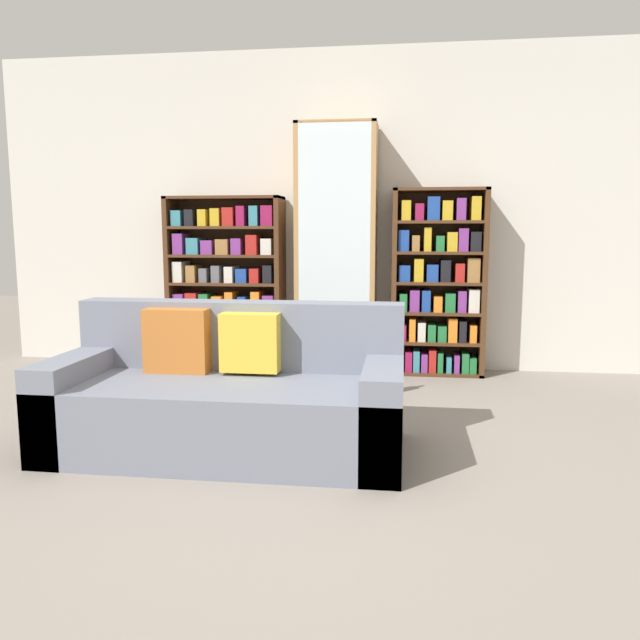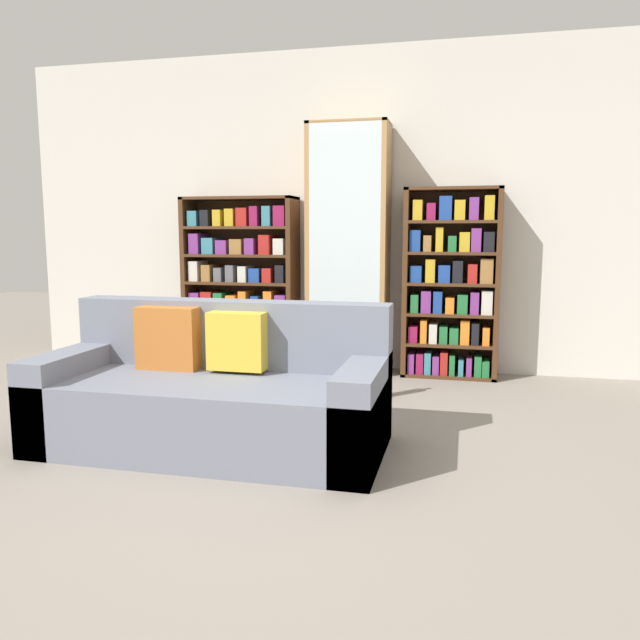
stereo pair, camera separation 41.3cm
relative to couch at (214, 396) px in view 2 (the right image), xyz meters
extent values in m
plane|color=gray|center=(0.51, -0.56, -0.28)|extent=(16.00, 16.00, 0.00)
cube|color=beige|center=(0.51, 2.22, 1.07)|extent=(6.33, 0.06, 2.70)
cube|color=slate|center=(0.00, -0.05, -0.08)|extent=(1.87, 0.83, 0.39)
cube|color=slate|center=(0.00, 0.26, 0.31)|extent=(1.87, 0.20, 0.39)
cube|color=slate|center=(-0.83, -0.05, -0.02)|extent=(0.20, 0.83, 0.51)
cube|color=slate|center=(0.84, -0.05, -0.02)|extent=(0.20, 0.83, 0.51)
cube|color=#B76628|center=(-0.32, 0.10, 0.29)|extent=(0.36, 0.12, 0.36)
cube|color=gold|center=(0.10, 0.10, 0.29)|extent=(0.32, 0.12, 0.32)
cube|color=#4C2D19|center=(-1.07, 2.01, 0.46)|extent=(0.04, 0.32, 1.47)
cube|color=#4C2D19|center=(-0.11, 2.01, 0.46)|extent=(0.04, 0.32, 1.47)
cube|color=#4C2D19|center=(-0.59, 2.01, 1.18)|extent=(0.99, 0.32, 0.02)
cube|color=#4C2D19|center=(-0.59, 2.01, -0.27)|extent=(0.99, 0.32, 0.02)
cube|color=#4C2D19|center=(-0.59, 2.16, 0.46)|extent=(0.99, 0.01, 1.47)
cube|color=#4C2D19|center=(-0.59, 2.01, -0.02)|extent=(0.91, 0.32, 0.02)
cube|color=#4C2D19|center=(-0.59, 2.01, 0.22)|extent=(0.91, 0.32, 0.02)
cube|color=#4C2D19|center=(-0.59, 2.01, 0.46)|extent=(0.91, 0.32, 0.02)
cube|color=#4C2D19|center=(-0.59, 2.01, 0.70)|extent=(0.91, 0.32, 0.02)
cube|color=#4C2D19|center=(-0.59, 2.01, 0.93)|extent=(0.91, 0.32, 0.02)
cube|color=#237038|center=(-0.97, 2.00, -0.19)|extent=(0.08, 0.24, 0.13)
cube|color=olive|center=(-0.85, 2.00, -0.18)|extent=(0.11, 0.24, 0.14)
cube|color=gold|center=(-0.71, 2.00, -0.16)|extent=(0.11, 0.24, 0.18)
cube|color=#5B5B60|center=(-0.59, 2.00, -0.19)|extent=(0.11, 0.24, 0.12)
cube|color=beige|center=(-0.46, 2.00, -0.18)|extent=(0.10, 0.24, 0.15)
cube|color=#237038|center=(-0.33, 2.00, -0.16)|extent=(0.10, 0.24, 0.18)
cube|color=beige|center=(-0.21, 2.00, -0.19)|extent=(0.11, 0.24, 0.13)
cube|color=#1E4293|center=(-0.97, 2.00, 0.07)|extent=(0.10, 0.24, 0.14)
cube|color=#8E1947|center=(-0.85, 2.00, 0.06)|extent=(0.09, 0.24, 0.13)
cube|color=#8E1947|center=(-0.71, 2.00, 0.06)|extent=(0.09, 0.24, 0.13)
cube|color=beige|center=(-0.59, 2.00, 0.08)|extent=(0.11, 0.24, 0.17)
cube|color=teal|center=(-0.46, 2.00, 0.08)|extent=(0.08, 0.24, 0.17)
cube|color=#7A3384|center=(-0.33, 2.00, 0.06)|extent=(0.09, 0.24, 0.13)
cube|color=#8E1947|center=(-0.20, 2.00, 0.06)|extent=(0.10, 0.24, 0.13)
cube|color=#7A3384|center=(-0.98, 2.00, 0.30)|extent=(0.09, 0.24, 0.14)
cube|color=#AD231E|center=(-0.87, 2.00, 0.31)|extent=(0.10, 0.24, 0.15)
cube|color=#237038|center=(-0.76, 2.00, 0.30)|extent=(0.08, 0.24, 0.14)
cube|color=orange|center=(-0.64, 2.00, 0.29)|extent=(0.09, 0.24, 0.12)
cube|color=orange|center=(-0.54, 2.00, 0.31)|extent=(0.07, 0.24, 0.16)
cube|color=#1E4293|center=(-0.42, 2.00, 0.29)|extent=(0.07, 0.24, 0.12)
cube|color=orange|center=(-0.31, 2.00, 0.32)|extent=(0.07, 0.24, 0.16)
cube|color=#7A3384|center=(-0.20, 2.00, 0.30)|extent=(0.09, 0.24, 0.13)
cube|color=beige|center=(-0.98, 2.00, 0.56)|extent=(0.08, 0.24, 0.17)
cube|color=olive|center=(-0.86, 2.00, 0.54)|extent=(0.08, 0.24, 0.14)
cube|color=#5B5B60|center=(-0.76, 2.00, 0.53)|extent=(0.07, 0.24, 0.12)
cube|color=#5B5B60|center=(-0.65, 2.00, 0.54)|extent=(0.07, 0.24, 0.14)
cube|color=beige|center=(-0.53, 2.00, 0.54)|extent=(0.07, 0.24, 0.14)
cube|color=#1E4293|center=(-0.42, 2.00, 0.53)|extent=(0.09, 0.24, 0.12)
cube|color=#AD231E|center=(-0.31, 2.00, 0.53)|extent=(0.08, 0.24, 0.12)
cube|color=black|center=(-0.20, 2.00, 0.55)|extent=(0.08, 0.24, 0.15)
cube|color=#7A3384|center=(-0.97, 2.00, 0.80)|extent=(0.09, 0.24, 0.18)
cube|color=teal|center=(-0.84, 2.00, 0.78)|extent=(0.10, 0.24, 0.14)
cube|color=#7A3384|center=(-0.72, 2.00, 0.77)|extent=(0.10, 0.24, 0.12)
cube|color=olive|center=(-0.59, 2.00, 0.77)|extent=(0.11, 0.24, 0.13)
cube|color=#7A3384|center=(-0.46, 2.00, 0.78)|extent=(0.08, 0.24, 0.14)
cube|color=#AD231E|center=(-0.33, 2.00, 0.79)|extent=(0.09, 0.24, 0.16)
cube|color=beige|center=(-0.21, 2.00, 0.78)|extent=(0.09, 0.24, 0.13)
cube|color=teal|center=(-0.98, 2.00, 1.01)|extent=(0.09, 0.24, 0.13)
cube|color=black|center=(-0.87, 2.00, 1.02)|extent=(0.08, 0.24, 0.14)
cube|color=gold|center=(-0.75, 2.00, 1.02)|extent=(0.07, 0.24, 0.14)
cube|color=gold|center=(-0.64, 2.00, 1.02)|extent=(0.08, 0.24, 0.15)
cube|color=#AD231E|center=(-0.53, 2.00, 1.02)|extent=(0.09, 0.24, 0.15)
cube|color=#8E1947|center=(-0.42, 2.00, 1.03)|extent=(0.07, 0.24, 0.17)
cube|color=teal|center=(-0.31, 2.00, 1.03)|extent=(0.07, 0.24, 0.17)
cube|color=#8E1947|center=(-0.20, 2.00, 1.03)|extent=(0.10, 0.24, 0.17)
cube|color=#AD7F4C|center=(0.06, 1.99, 0.75)|extent=(0.04, 0.36, 2.05)
cube|color=#AD7F4C|center=(0.68, 1.99, 0.75)|extent=(0.04, 0.36, 2.05)
cube|color=#AD7F4C|center=(0.37, 1.99, 1.76)|extent=(0.66, 0.36, 0.02)
cube|color=#AD7F4C|center=(0.37, 1.99, -0.27)|extent=(0.66, 0.36, 0.02)
cube|color=#AD7F4C|center=(0.37, 2.16, 0.75)|extent=(0.66, 0.01, 2.05)
cube|color=silver|center=(0.37, 1.81, 0.75)|extent=(0.58, 0.01, 2.03)
cube|color=#AD7F4C|center=(0.37, 1.99, 0.08)|extent=(0.58, 0.32, 0.02)
cube|color=#AD7F4C|center=(0.37, 1.99, 0.41)|extent=(0.58, 0.32, 0.02)
cube|color=#AD7F4C|center=(0.37, 1.99, 0.75)|extent=(0.58, 0.32, 0.02)
cube|color=#AD7F4C|center=(0.37, 1.99, 1.08)|extent=(0.58, 0.32, 0.02)
cube|color=#AD7F4C|center=(0.37, 1.99, 1.42)|extent=(0.58, 0.32, 0.02)
cylinder|color=silver|center=(0.16, 2.00, -0.21)|extent=(0.01, 0.01, 0.08)
cone|color=silver|center=(0.16, 2.00, -0.12)|extent=(0.08, 0.08, 0.10)
cylinder|color=silver|center=(0.26, 2.00, -0.21)|extent=(0.01, 0.01, 0.08)
cone|color=silver|center=(0.26, 2.00, -0.12)|extent=(0.08, 0.08, 0.10)
cylinder|color=silver|center=(0.37, 1.97, -0.21)|extent=(0.01, 0.01, 0.08)
cone|color=silver|center=(0.37, 1.97, -0.12)|extent=(0.08, 0.08, 0.10)
cylinder|color=silver|center=(0.48, 1.98, -0.21)|extent=(0.01, 0.01, 0.08)
cone|color=silver|center=(0.48, 1.98, -0.12)|extent=(0.08, 0.08, 0.10)
cylinder|color=silver|center=(0.59, 2.00, -0.21)|extent=(0.01, 0.01, 0.08)
cone|color=silver|center=(0.59, 2.00, -0.12)|extent=(0.08, 0.08, 0.10)
cylinder|color=silver|center=(0.19, 1.98, 0.13)|extent=(0.01, 0.01, 0.07)
cone|color=silver|center=(0.19, 1.98, 0.21)|extent=(0.09, 0.09, 0.09)
cylinder|color=silver|center=(0.37, 2.00, 0.13)|extent=(0.01, 0.01, 0.07)
cone|color=silver|center=(0.37, 2.00, 0.21)|extent=(0.09, 0.09, 0.09)
cylinder|color=silver|center=(0.55, 1.99, 0.13)|extent=(0.01, 0.01, 0.07)
cone|color=silver|center=(0.55, 1.99, 0.21)|extent=(0.09, 0.09, 0.09)
cylinder|color=silver|center=(0.17, 1.99, 0.46)|extent=(0.01, 0.01, 0.06)
cone|color=silver|center=(0.17, 1.99, 0.53)|extent=(0.09, 0.09, 0.08)
cylinder|color=silver|center=(0.30, 1.98, 0.46)|extent=(0.01, 0.01, 0.06)
cone|color=silver|center=(0.30, 1.98, 0.53)|extent=(0.09, 0.09, 0.08)
cylinder|color=silver|center=(0.44, 1.97, 0.46)|extent=(0.01, 0.01, 0.06)
cone|color=silver|center=(0.44, 1.97, 0.53)|extent=(0.09, 0.09, 0.08)
cylinder|color=silver|center=(0.57, 1.98, 0.46)|extent=(0.01, 0.01, 0.06)
cone|color=silver|center=(0.57, 1.98, 0.53)|extent=(0.09, 0.09, 0.08)
cylinder|color=silver|center=(0.19, 1.98, 0.81)|extent=(0.01, 0.01, 0.09)
cone|color=silver|center=(0.19, 1.98, 0.90)|extent=(0.09, 0.09, 0.11)
cylinder|color=silver|center=(0.37, 1.98, 0.81)|extent=(0.01, 0.01, 0.09)
cone|color=silver|center=(0.37, 1.98, 0.90)|extent=(0.09, 0.09, 0.11)
cylinder|color=silver|center=(0.55, 1.98, 0.81)|extent=(0.01, 0.01, 0.09)
cone|color=silver|center=(0.55, 1.98, 0.90)|extent=(0.09, 0.09, 0.11)
cylinder|color=silver|center=(0.16, 1.99, 1.14)|extent=(0.01, 0.01, 0.09)
cone|color=silver|center=(0.16, 1.99, 1.24)|extent=(0.08, 0.08, 0.11)
cylinder|color=silver|center=(0.26, 1.97, 1.14)|extent=(0.01, 0.01, 0.09)
cone|color=silver|center=(0.26, 1.97, 1.24)|extent=(0.08, 0.08, 0.11)
cylinder|color=silver|center=(0.37, 1.98, 1.14)|extent=(0.01, 0.01, 0.09)
cone|color=silver|center=(0.37, 1.98, 1.24)|extent=(0.08, 0.08, 0.11)
cylinder|color=silver|center=(0.48, 2.01, 1.14)|extent=(0.01, 0.01, 0.09)
cone|color=silver|center=(0.48, 2.01, 1.24)|extent=(0.08, 0.08, 0.11)
cylinder|color=silver|center=(0.59, 2.01, 1.14)|extent=(0.01, 0.01, 0.09)
cone|color=silver|center=(0.59, 2.01, 1.24)|extent=(0.08, 0.08, 0.11)
cylinder|color=silver|center=(0.17, 1.97, 1.46)|extent=(0.01, 0.01, 0.07)
cone|color=silver|center=(0.17, 1.97, 1.54)|extent=(0.09, 0.09, 0.08)
cylinder|color=silver|center=(0.30, 1.99, 1.46)|extent=(0.01, 0.01, 0.07)
cone|color=silver|center=(0.30, 1.99, 1.54)|extent=(0.09, 0.09, 0.08)
cylinder|color=silver|center=(0.44, 2.00, 1.46)|extent=(0.01, 0.01, 0.07)
cone|color=silver|center=(0.44, 2.00, 1.54)|extent=(0.09, 0.09, 0.08)
cylinder|color=silver|center=(0.57, 2.01, 1.46)|extent=(0.01, 0.01, 0.07)
cone|color=silver|center=(0.57, 2.01, 1.54)|extent=(0.09, 0.09, 0.08)
cube|color=#4C2D19|center=(0.85, 2.01, 0.49)|extent=(0.04, 0.32, 1.52)
cube|color=#4C2D19|center=(1.57, 2.01, 0.49)|extent=(0.04, 0.32, 1.52)
cube|color=#4C2D19|center=(1.21, 2.01, 1.24)|extent=(0.76, 0.32, 0.02)
cube|color=#4C2D19|center=(1.21, 2.01, -0.27)|extent=(0.76, 0.32, 0.02)
cube|color=#4C2D19|center=(1.21, 2.16, 0.49)|extent=(0.76, 0.01, 1.52)
cube|color=#4C2D19|center=(1.21, 2.01, -0.01)|extent=(0.68, 0.32, 0.02)
cube|color=#4C2D19|center=(1.21, 2.01, 0.24)|extent=(0.68, 0.32, 0.02)
cube|color=#4C2D19|center=(1.21, 2.01, 0.49)|extent=(0.68, 0.32, 0.02)
cube|color=#4C2D19|center=(1.21, 2.01, 0.73)|extent=(0.68, 0.32, 0.02)
cube|color=#4C2D19|center=(1.21, 2.01, 0.98)|extent=(0.68, 0.32, 0.02)
cube|color=#7A3384|center=(0.91, 2.00, -0.17)|extent=(0.05, 0.24, 0.16)
cube|color=#8E1947|center=(0.99, 2.00, -0.17)|extent=(0.06, 0.24, 0.17)
cube|color=teal|center=(1.05, 2.00, -0.16)|extent=(0.05, 0.24, 0.18)
cube|color=#7A3384|center=(1.11, 2.00, -0.18)|extent=(0.05, 0.24, 0.15)
cube|color=#AD231E|center=(1.18, 2.00, -0.16)|extent=(0.06, 0.24, 0.19)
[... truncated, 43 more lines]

